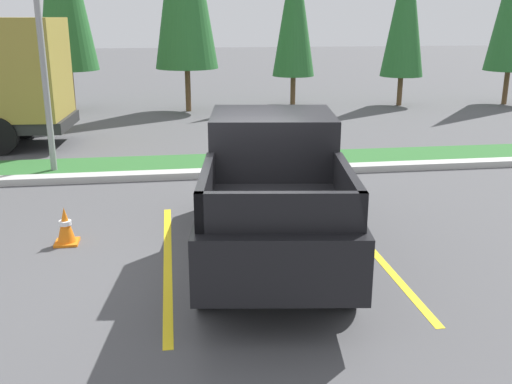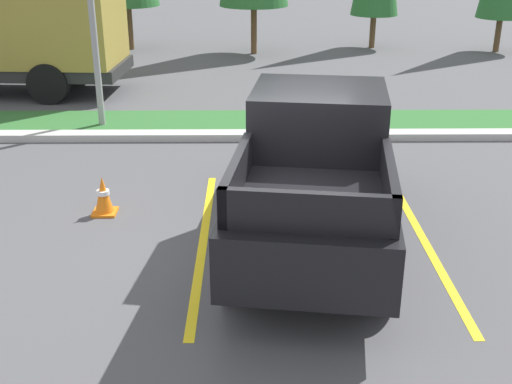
# 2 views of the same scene
# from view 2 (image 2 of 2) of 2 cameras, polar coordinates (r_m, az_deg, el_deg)

# --- Properties ---
(ground_plane) EXTENTS (120.00, 120.00, 0.00)m
(ground_plane) POSITION_cam_2_polar(r_m,az_deg,el_deg) (8.75, 0.49, -5.41)
(ground_plane) COLOR #4C4C4F
(parking_line_near) EXTENTS (0.12, 4.80, 0.01)m
(parking_line_near) POSITION_cam_2_polar(r_m,az_deg,el_deg) (9.11, -4.67, -4.26)
(parking_line_near) COLOR yellow
(parking_line_near) RESTS_ON ground
(parking_line_far) EXTENTS (0.12, 4.80, 0.01)m
(parking_line_far) POSITION_cam_2_polar(r_m,az_deg,el_deg) (9.41, 14.56, -4.06)
(parking_line_far) COLOR yellow
(parking_line_far) RESTS_ON ground
(curb_strip) EXTENTS (56.00, 0.40, 0.15)m
(curb_strip) POSITION_cam_2_polar(r_m,az_deg,el_deg) (13.35, 0.10, 5.01)
(curb_strip) COLOR #B2B2AD
(curb_strip) RESTS_ON ground
(grass_median) EXTENTS (56.00, 1.80, 0.06)m
(grass_median) POSITION_cam_2_polar(r_m,az_deg,el_deg) (14.42, 0.05, 6.16)
(grass_median) COLOR #2D662D
(grass_median) RESTS_ON ground
(pickup_truck_main) EXTENTS (2.60, 5.44, 2.10)m
(pickup_truck_main) POSITION_cam_2_polar(r_m,az_deg,el_deg) (8.76, 5.35, 1.99)
(pickup_truck_main) COLOR black
(pickup_truck_main) RESTS_ON ground
(traffic_cone) EXTENTS (0.36, 0.36, 0.60)m
(traffic_cone) POSITION_cam_2_polar(r_m,az_deg,el_deg) (10.07, -13.32, -0.34)
(traffic_cone) COLOR orange
(traffic_cone) RESTS_ON ground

